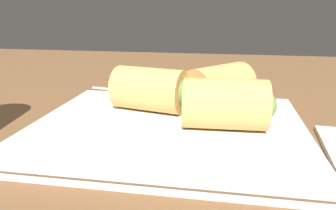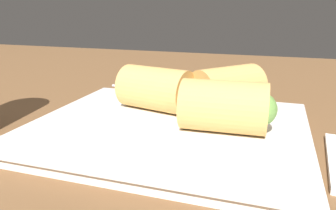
{
  "view_description": "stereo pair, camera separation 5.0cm",
  "coord_description": "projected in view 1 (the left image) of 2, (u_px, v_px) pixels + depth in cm",
  "views": [
    {
      "loc": [
        -6.51,
        32.22,
        16.27
      ],
      "look_at": [
        -0.55,
        -2.11,
        5.67
      ],
      "focal_mm": 35.0,
      "sensor_mm": 36.0,
      "label": 1
    },
    {
      "loc": [
        -11.37,
        31.01,
        16.27
      ],
      "look_at": [
        -0.55,
        -2.11,
        5.67
      ],
      "focal_mm": 35.0,
      "sensor_mm": 36.0,
      "label": 2
    }
  ],
  "objects": [
    {
      "name": "spoon",
      "position": [
        153.0,
        92.0,
        0.54
      ],
      "size": [
        14.94,
        4.37,
        1.18
      ],
      "color": "silver",
      "rests_on": "table_surface"
    },
    {
      "name": "roll_front_right",
      "position": [
        230.0,
        104.0,
        0.35
      ],
      "size": [
        9.88,
        5.82,
        5.43
      ],
      "color": "#DBA356",
      "rests_on": "serving_plate"
    },
    {
      "name": "serving_plate",
      "position": [
        168.0,
        129.0,
        0.37
      ],
      "size": [
        30.33,
        25.63,
        1.5
      ],
      "color": "white",
      "rests_on": "table_surface"
    },
    {
      "name": "roll_front_left",
      "position": [
        154.0,
        90.0,
        0.41
      ],
      "size": [
        10.17,
        7.26,
        5.43
      ],
      "color": "#DBA356",
      "rests_on": "serving_plate"
    },
    {
      "name": "roll_back_left",
      "position": [
        222.0,
        85.0,
        0.43
      ],
      "size": [
        9.84,
        10.24,
        5.43
      ],
      "color": "#DBA356",
      "rests_on": "serving_plate"
    },
    {
      "name": "table_surface",
      "position": [
        160.0,
        151.0,
        0.36
      ],
      "size": [
        180.0,
        140.0,
        2.0
      ],
      "color": "brown",
      "rests_on": "ground"
    }
  ]
}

